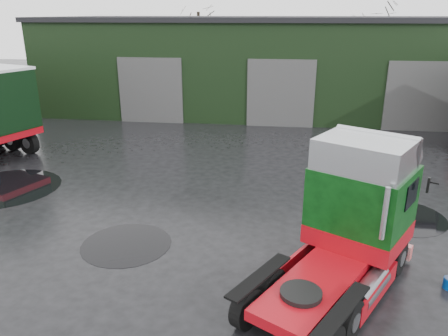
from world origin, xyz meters
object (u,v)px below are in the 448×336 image
Objects in this scene: hero_tractor at (334,229)px; warehouse at (282,63)px; tree_back_a at (199,33)px; tree_back_b at (373,46)px.

warehouse is at bearing 123.63° from hero_tractor.
tree_back_a reaches higher than hero_tractor.
hero_tractor is at bearing -74.04° from tree_back_a.
hero_tractor is 33.70m from tree_back_b.
tree_back_a is (-9.44, 33.00, 2.89)m from hero_tractor.
tree_back_b reaches higher than hero_tractor.
warehouse is 12.82m from tree_back_b.
warehouse is 4.32× the size of tree_back_b.
warehouse is at bearing -51.34° from tree_back_a.
tree_back_a is at bearing 136.01° from hero_tractor.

